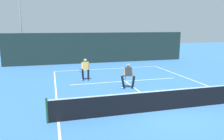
# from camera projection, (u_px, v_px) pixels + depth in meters

# --- Properties ---
(ground_plane) EXTENTS (80.00, 80.00, 0.00)m
(ground_plane) POSITION_uv_depth(u_px,v_px,m) (165.00, 110.00, 10.76)
(ground_plane) COLOR #3870B1
(court_line_baseline_far) EXTENTS (10.19, 0.10, 0.01)m
(court_line_baseline_far) POSITION_uv_depth(u_px,v_px,m) (108.00, 69.00, 21.41)
(court_line_baseline_far) COLOR white
(court_line_baseline_far) RESTS_ON ground_plane
(court_line_sideline_left) EXTENTS (0.10, 22.52, 0.01)m
(court_line_sideline_left) POSITION_uv_depth(u_px,v_px,m) (58.00, 122.00, 9.44)
(court_line_sideline_left) COLOR white
(court_line_sideline_left) RESTS_ON ground_plane
(court_line_service) EXTENTS (8.30, 0.10, 0.01)m
(court_line_service) POSITION_uv_depth(u_px,v_px,m) (125.00, 81.00, 16.50)
(court_line_service) COLOR white
(court_line_service) RESTS_ON ground_plane
(court_line_centre) EXTENTS (0.10, 6.40, 0.01)m
(court_line_centre) POSITION_uv_depth(u_px,v_px,m) (140.00, 92.00, 13.79)
(court_line_centre) COLOR white
(court_line_centre) RESTS_ON ground_plane
(tennis_net) EXTENTS (11.16, 0.09, 1.11)m
(tennis_net) POSITION_uv_depth(u_px,v_px,m) (165.00, 100.00, 10.66)
(tennis_net) COLOR #1E4723
(tennis_net) RESTS_ON ground_plane
(player_near) EXTENTS (1.07, 0.87, 1.68)m
(player_near) POSITION_uv_depth(u_px,v_px,m) (128.00, 75.00, 14.40)
(player_near) COLOR black
(player_near) RESTS_ON ground_plane
(player_far) EXTENTS (0.85, 0.88, 1.67)m
(player_far) POSITION_uv_depth(u_px,v_px,m) (85.00, 69.00, 16.60)
(player_far) COLOR black
(player_far) RESTS_ON ground_plane
(tennis_ball) EXTENTS (0.07, 0.07, 0.07)m
(tennis_ball) POSITION_uv_depth(u_px,v_px,m) (102.00, 75.00, 18.62)
(tennis_ball) COLOR #D1E033
(tennis_ball) RESTS_ON ground_plane
(tennis_ball_extra) EXTENTS (0.07, 0.07, 0.07)m
(tennis_ball_extra) POSITION_uv_depth(u_px,v_px,m) (74.00, 106.00, 11.19)
(tennis_ball_extra) COLOR #D1E033
(tennis_ball_extra) RESTS_ON ground_plane
(back_fence_windscreen) EXTENTS (20.49, 0.12, 3.39)m
(back_fence_windscreen) POSITION_uv_depth(u_px,v_px,m) (100.00, 48.00, 24.74)
(back_fence_windscreen) COLOR #1A2B28
(back_fence_windscreen) RESTS_ON ground_plane
(light_pole) EXTENTS (0.55, 0.44, 7.99)m
(light_pole) POSITION_uv_depth(u_px,v_px,m) (20.00, 19.00, 23.81)
(light_pole) COLOR #9EA39E
(light_pole) RESTS_ON ground_plane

